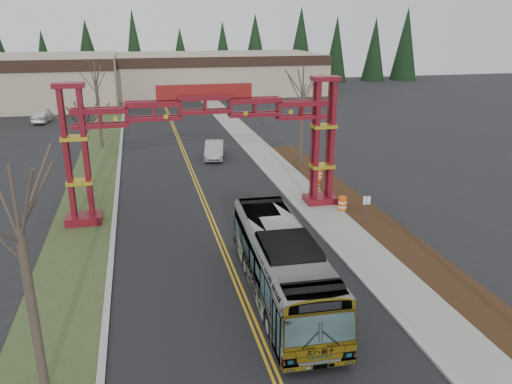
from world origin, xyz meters
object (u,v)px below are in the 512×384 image
object	(u,v)px
bare_tree_right_far	(303,93)
street_sign	(367,205)
bare_tree_median_mid	(82,126)
parked_car_far_a	(42,117)
gateway_arch	(206,126)
barrel_south	(342,204)
transit_bus	(282,264)
silver_sedan	(214,150)
retail_building_east	(214,73)
bare_tree_median_far	(96,84)
barrel_north	(319,175)
bare_tree_median_near	(20,232)
barrel_mid	(316,186)

from	to	relation	value
bare_tree_right_far	street_sign	size ratio (longest dim) A/B	4.38
bare_tree_median_mid	parked_car_far_a	bearing A→B (deg)	104.12
gateway_arch	barrel_south	bearing A→B (deg)	-11.71
transit_bus	parked_car_far_a	world-z (taller)	transit_bus
bare_tree_median_mid	silver_sedan	bearing A→B (deg)	42.76
silver_sedan	bare_tree_median_mid	world-z (taller)	bare_tree_median_mid
silver_sedan	street_sign	world-z (taller)	street_sign
gateway_arch	bare_tree_median_mid	size ratio (longest dim) A/B	2.35
silver_sedan	parked_car_far_a	distance (m)	29.53
retail_building_east	bare_tree_median_far	xyz separation A→B (m)	(-18.00, -40.78, 3.00)
bare_tree_median_far	barrel_north	size ratio (longest dim) A/B	8.57
transit_bus	parked_car_far_a	distance (m)	51.86
transit_bus	parked_car_far_a	size ratio (longest dim) A/B	2.59
bare_tree_median_mid	barrel_north	xyz separation A→B (m)	(17.78, 0.65, -4.97)
bare_tree_median_far	bare_tree_right_far	world-z (taller)	bare_tree_right_far
bare_tree_median_far	bare_tree_median_near	bearing A→B (deg)	-90.00
gateway_arch	retail_building_east	distance (m)	62.80
retail_building_east	silver_sedan	size ratio (longest dim) A/B	7.78
street_sign	barrel_mid	world-z (taller)	street_sign
retail_building_east	barrel_mid	distance (m)	59.48
retail_building_east	gateway_arch	bearing A→B (deg)	-99.17
gateway_arch	barrel_north	bearing A→B (deg)	28.04
gateway_arch	street_sign	size ratio (longest dim) A/B	9.17
retail_building_east	bare_tree_right_far	distance (m)	51.54
street_sign	silver_sedan	bearing A→B (deg)	109.54
bare_tree_right_far	barrel_mid	size ratio (longest dim) A/B	9.25
gateway_arch	bare_tree_median_mid	bearing A→B (deg)	150.34
barrel_mid	street_sign	bearing A→B (deg)	-84.24
gateway_arch	street_sign	world-z (taller)	gateway_arch
bare_tree_median_far	barrel_mid	distance (m)	25.68
barrel_south	barrel_north	world-z (taller)	barrel_south
gateway_arch	bare_tree_median_far	distance (m)	22.64
parked_car_far_a	bare_tree_median_near	xyz separation A→B (m)	(8.20, -52.91, 5.28)
transit_bus	barrel_north	size ratio (longest dim) A/B	11.59
parked_car_far_a	barrel_south	bearing A→B (deg)	128.93
parked_car_far_a	gateway_arch	bearing A→B (deg)	119.72
gateway_arch	bare_tree_median_near	distance (m)	17.69
gateway_arch	barrel_mid	size ratio (longest dim) A/B	19.35
transit_bus	parked_car_far_a	bearing A→B (deg)	112.64
retail_building_east	silver_sedan	xyz separation A→B (m)	(-7.36, -47.56, -2.71)
gateway_arch	transit_bus	world-z (taller)	gateway_arch
bare_tree_median_far	barrel_mid	size ratio (longest dim) A/B	9.24
silver_sedan	barrel_mid	size ratio (longest dim) A/B	5.19
bare_tree_median_far	barrel_south	xyz separation A→B (m)	(16.89, -23.02, -5.96)
bare_tree_median_far	barrel_north	world-z (taller)	bare_tree_median_far
silver_sedan	barrel_mid	bearing A→B (deg)	-51.97
bare_tree_median_near	street_sign	world-z (taller)	bare_tree_median_near
bare_tree_median_far	silver_sedan	bearing A→B (deg)	-32.50
parked_car_far_a	barrel_south	distance (m)	46.36
retail_building_east	bare_tree_median_near	xyz separation A→B (m)	(-18.00, -77.73, 2.52)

